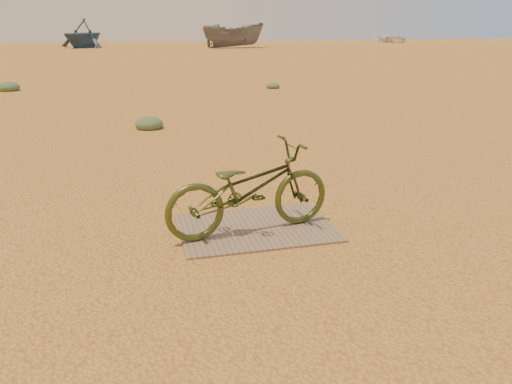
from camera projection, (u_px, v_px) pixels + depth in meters
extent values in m
plane|color=gold|center=(288.00, 206.00, 5.99)|extent=(120.00, 120.00, 0.00)
cube|color=#7B6953|center=(256.00, 228.00, 5.33)|extent=(1.62, 1.15, 0.02)
imported|color=#3E4B1F|center=(249.00, 189.00, 5.07)|extent=(1.85, 0.90, 0.93)
imported|color=#335070|center=(83.00, 33.00, 45.06)|extent=(6.23, 6.39, 2.56)
imported|color=slate|center=(234.00, 35.00, 44.98)|extent=(5.69, 2.29, 2.18)
imported|color=silver|center=(393.00, 38.00, 58.22)|extent=(4.01, 5.14, 0.97)
ellipsoid|color=#556D48|center=(150.00, 128.00, 10.44)|extent=(0.58, 0.58, 0.32)
ellipsoid|color=#556D48|center=(273.00, 88.00, 16.96)|extent=(0.46, 0.46, 0.25)
ellipsoid|color=#556D48|center=(9.00, 91.00, 16.33)|extent=(0.69, 0.69, 0.38)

